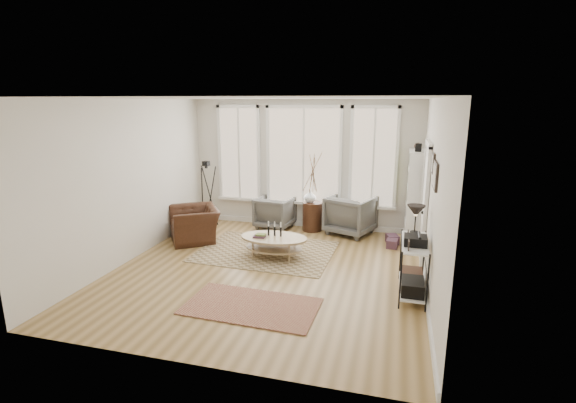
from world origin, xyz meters
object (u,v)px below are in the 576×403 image
(armchair_left, at_px, (275,212))
(accent_chair, at_px, (195,224))
(low_shelf, at_px, (413,262))
(armchair_right, at_px, (351,215))
(side_table, at_px, (313,193))
(bookcase, at_px, (415,197))
(coffee_table, at_px, (274,241))

(armchair_left, height_order, accent_chair, armchair_left)
(low_shelf, relative_size, armchair_left, 1.64)
(armchair_right, xyz_separation_m, accent_chair, (-3.11, -1.28, -0.08))
(accent_chair, bearing_deg, side_table, 84.38)
(bookcase, relative_size, accent_chair, 1.93)
(low_shelf, bearing_deg, side_table, 127.51)
(accent_chair, bearing_deg, armchair_right, 76.95)
(bookcase, xyz_separation_m, coffee_table, (-2.53, -1.59, -0.65))
(low_shelf, xyz_separation_m, accent_chair, (-4.36, 1.46, -0.16))
(armchair_right, relative_size, side_table, 0.51)
(bookcase, height_order, armchair_left, bookcase)
(coffee_table, relative_size, side_table, 0.69)
(side_table, height_order, accent_chair, side_table)
(coffee_table, bearing_deg, armchair_right, 55.84)
(armchair_right, height_order, side_table, side_table)
(low_shelf, distance_m, armchair_left, 4.05)
(side_table, bearing_deg, coffee_table, -101.29)
(accent_chair, bearing_deg, coffee_table, 39.07)
(coffee_table, height_order, accent_chair, accent_chair)
(bookcase, relative_size, coffee_table, 1.64)
(armchair_left, distance_m, accent_chair, 1.89)
(armchair_left, distance_m, armchair_right, 1.73)
(side_table, distance_m, accent_chair, 2.65)
(armchair_right, distance_m, side_table, 0.97)
(bookcase, relative_size, armchair_right, 2.20)
(coffee_table, bearing_deg, armchair_left, 105.68)
(bookcase, height_order, armchair_right, bookcase)
(armchair_left, relative_size, accent_chair, 0.75)
(coffee_table, distance_m, armchair_left, 1.88)
(armchair_right, relative_size, accent_chair, 0.88)
(coffee_table, relative_size, accent_chair, 1.18)
(armchair_right, bearing_deg, armchair_left, 20.60)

